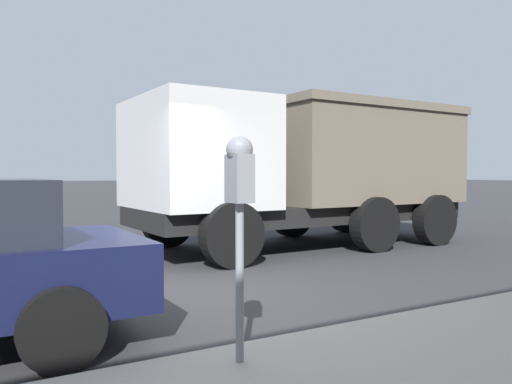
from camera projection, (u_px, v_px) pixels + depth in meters
The scene contains 3 objects.
ground_plane at pixel (163, 298), 5.92m from camera, with size 220.00×220.00×0.00m, color #333335.
parking_meter at pixel (239, 190), 3.50m from camera, with size 0.21×0.19×1.60m.
dump_truck at pixel (308, 165), 10.22m from camera, with size 3.20×7.01×2.92m.
Camera 1 is at (-5.65, 1.93, 1.47)m, focal length 35.00 mm.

